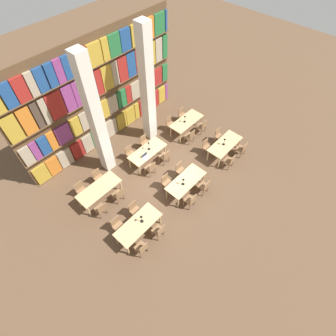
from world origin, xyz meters
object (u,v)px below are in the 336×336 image
reading_table_0 (138,225)px  chair_2 (159,231)px  chair_3 (135,210)px  desk_lamp_2 (225,141)px  chair_4 (191,200)px  chair_11 (219,135)px  desk_lamp_1 (183,180)px  reading_table_5 (187,122)px  chair_13 (81,190)px  chair_16 (151,168)px  chair_22 (202,126)px  chair_6 (204,186)px  chair_1 (118,225)px  chair_10 (242,149)px  chair_8 (230,161)px  reading_table_4 (147,152)px  reading_table_2 (225,145)px  reading_table_3 (99,190)px  chair_7 (180,170)px  chair_0 (142,248)px  chair_17 (131,153)px  reading_table_1 (186,182)px  chair_19 (145,142)px  chair_20 (190,136)px  laptop (146,157)px  chair_12 (101,209)px  desk_lamp_3 (149,144)px  chair_9 (207,146)px  chair_18 (165,156)px  chair_21 (170,123)px  chair_23 (182,114)px  pillar_left (96,120)px  desk_lamp_4 (185,118)px  chair_14 (119,194)px  chair_15 (98,177)px

reading_table_0 → chair_2: chair_2 is taller
chair_3 → desk_lamp_2: (5.41, -0.72, 0.56)m
chair_4 → chair_11: 4.32m
desk_lamp_1 → reading_table_5: 4.18m
chair_13 → chair_16: (2.98, -1.43, 0.00)m
reading_table_5 → chair_22: 0.89m
chair_6 → chair_13: bearing=134.3°
chair_1 → chair_10: same height
chair_8 → reading_table_4: 4.04m
reading_table_2 → reading_table_3: (-5.93, 2.54, 0.00)m
chair_7 → reading_table_4: chair_7 is taller
chair_0 → chair_8: bearing=-0.4°
chair_4 → desk_lamp_2: bearing=12.0°
chair_1 → chair_17: same height
chair_16 → reading_table_1: bearing=-77.6°
chair_19 → chair_20: bearing=143.6°
chair_20 → laptop: bearing=169.8°
chair_12 → desk_lamp_3: desk_lamp_3 is taller
chair_9 → chair_18: (-1.91, 1.12, 0.00)m
chair_3 → chair_12: same height
laptop → chair_19: bearing=48.3°
chair_10 → chair_21: 4.06m
chair_19 → chair_23: (2.97, -0.02, 0.00)m
chair_16 → chair_8: bearing=-41.0°
chair_7 → chair_22: (3.09, 1.09, 0.00)m
chair_0 → reading_table_4: size_ratio=0.45×
pillar_left → reading_table_4: (1.55, -1.23, -2.33)m
desk_lamp_4 → desk_lamp_2: bearing=-89.4°
chair_4 → reading_table_5: (3.56, 3.21, 0.19)m
reading_table_1 → chair_14: size_ratio=2.23×
chair_15 → chair_0: bearing=75.8°
reading_table_0 → chair_6: bearing=-12.5°
laptop → chair_20: bearing=-10.2°
chair_18 → chair_20: bearing=-0.6°
reading_table_1 → chair_11: chair_11 is taller
chair_10 → chair_16: bearing=147.5°
chair_7 → reading_table_2: size_ratio=0.45×
chair_16 → chair_19: same height
chair_18 → reading_table_3: bearing=168.3°
chair_8 → chair_20: bearing=89.3°
chair_0 → desk_lamp_4: (6.33, 3.20, 0.56)m
chair_3 → desk_lamp_2: desk_lamp_2 is taller
chair_0 → chair_10: same height
chair_12 → chair_19: (3.98, 1.41, 0.00)m
reading_table_2 → chair_23: (0.51, 3.22, -0.19)m
reading_table_4 → reading_table_0: bearing=-140.3°
chair_13 → chair_18: 4.23m
reading_table_0 → chair_0: (-0.51, -0.71, -0.19)m
reading_table_0 → chair_10: chair_10 is taller
reading_table_2 → chair_19: chair_19 is taller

